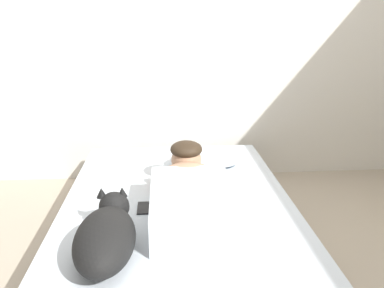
{
  "coord_description": "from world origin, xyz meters",
  "views": [
    {
      "loc": [
        -0.28,
        -1.49,
        1.31
      ],
      "look_at": [
        -0.11,
        0.79,
        0.56
      ],
      "focal_mm": 36.1,
      "sensor_mm": 36.0,
      "label": 1
    }
  ],
  "objects_px": {
    "bed": "(179,228)",
    "person_lying": "(190,191)",
    "dog": "(106,235)",
    "cell_phone": "(144,208)",
    "coffee_cup": "(199,173)",
    "pillow": "(207,158)"
  },
  "relations": [
    {
      "from": "bed",
      "to": "person_lying",
      "type": "bearing_deg",
      "value": -42.81
    },
    {
      "from": "person_lying",
      "to": "dog",
      "type": "bearing_deg",
      "value": -133.63
    },
    {
      "from": "cell_phone",
      "to": "person_lying",
      "type": "bearing_deg",
      "value": -3.26
    },
    {
      "from": "dog",
      "to": "cell_phone",
      "type": "height_order",
      "value": "dog"
    },
    {
      "from": "person_lying",
      "to": "coffee_cup",
      "type": "xyz_separation_m",
      "value": [
        0.09,
        0.41,
        -0.07
      ]
    },
    {
      "from": "bed",
      "to": "cell_phone",
      "type": "bearing_deg",
      "value": -167.17
    },
    {
      "from": "dog",
      "to": "cell_phone",
      "type": "distance_m",
      "value": 0.46
    },
    {
      "from": "dog",
      "to": "coffee_cup",
      "type": "height_order",
      "value": "dog"
    },
    {
      "from": "bed",
      "to": "coffee_cup",
      "type": "distance_m",
      "value": 0.43
    },
    {
      "from": "bed",
      "to": "pillow",
      "type": "bearing_deg",
      "value": 68.76
    },
    {
      "from": "person_lying",
      "to": "coffee_cup",
      "type": "distance_m",
      "value": 0.43
    },
    {
      "from": "pillow",
      "to": "coffee_cup",
      "type": "relative_size",
      "value": 4.16
    },
    {
      "from": "pillow",
      "to": "coffee_cup",
      "type": "xyz_separation_m",
      "value": [
        -0.07,
        -0.22,
        -0.02
      ]
    },
    {
      "from": "bed",
      "to": "dog",
      "type": "relative_size",
      "value": 3.62
    },
    {
      "from": "dog",
      "to": "bed",
      "type": "bearing_deg",
      "value": 54.99
    },
    {
      "from": "pillow",
      "to": "dog",
      "type": "height_order",
      "value": "dog"
    },
    {
      "from": "dog",
      "to": "person_lying",
      "type": "bearing_deg",
      "value": 46.37
    },
    {
      "from": "pillow",
      "to": "person_lying",
      "type": "distance_m",
      "value": 0.65
    },
    {
      "from": "dog",
      "to": "cell_phone",
      "type": "xyz_separation_m",
      "value": [
        0.14,
        0.43,
        -0.1
      ]
    },
    {
      "from": "bed",
      "to": "coffee_cup",
      "type": "relative_size",
      "value": 16.66
    },
    {
      "from": "pillow",
      "to": "bed",
      "type": "bearing_deg",
      "value": -111.24
    },
    {
      "from": "person_lying",
      "to": "bed",
      "type": "bearing_deg",
      "value": 137.19
    }
  ]
}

